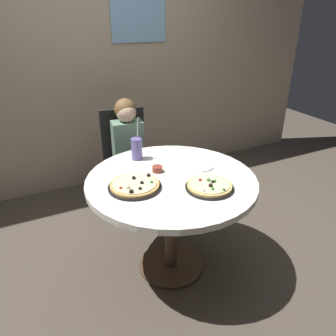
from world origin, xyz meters
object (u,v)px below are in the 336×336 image
pizza_veggie (135,185)px  soda_cup (137,149)px  plate_small (200,166)px  sauce_bowl (157,169)px  diner_child (131,168)px  dining_table (171,192)px  chair_wooden (126,155)px  pizza_cheese (210,186)px

pizza_veggie → soda_cup: 0.43m
pizza_veggie → soda_cup: soda_cup is taller
plate_small → sauce_bowl: bearing=168.0°
diner_child → sauce_bowl: (-0.04, -0.65, 0.29)m
dining_table → diner_child: (-0.01, 0.77, -0.16)m
dining_table → pizza_veggie: 0.29m
dining_table → pizza_veggie: pizza_veggie is taller
chair_wooden → plate_small: chair_wooden is taller
dining_table → diner_child: bearing=90.7°
dining_table → soda_cup: soda_cup is taller
soda_cup → sauce_bowl: (0.05, -0.26, -0.06)m
soda_cup → sauce_bowl: soda_cup is taller
sauce_bowl → diner_child: bearing=86.8°
chair_wooden → plate_small: size_ratio=5.28×
plate_small → dining_table: bearing=-167.0°
chair_wooden → pizza_cheese: 1.21m
chair_wooden → diner_child: (-0.02, -0.18, -0.05)m
pizza_veggie → soda_cup: (0.17, 0.39, 0.06)m
pizza_cheese → soda_cup: bearing=111.7°
dining_table → sauce_bowl: 0.18m
chair_wooden → sauce_bowl: bearing=-93.8°
diner_child → pizza_cheese: diner_child is taller
soda_cup → plate_small: 0.48m
dining_table → plate_small: plate_small is taller
chair_wooden → dining_table: bearing=-90.7°
chair_wooden → pizza_veggie: size_ratio=2.86×
dining_table → pizza_cheese: 0.30m
pizza_veggie → sauce_bowl: 0.26m
chair_wooden → pizza_veggie: bearing=-105.7°
diner_child → soda_cup: size_ratio=3.52×
chair_wooden → pizza_cheese: bearing=-83.3°
plate_small → chair_wooden: bearing=105.3°
soda_cup → pizza_cheese: bearing=-68.3°
pizza_cheese → soda_cup: size_ratio=0.98×
diner_child → pizza_veggie: (-0.25, -0.79, 0.28)m
chair_wooden → diner_child: 0.19m
pizza_veggie → pizza_cheese: bearing=-27.3°
diner_child → pizza_cheese: bearing=-81.0°
chair_wooden → diner_child: bearing=-96.3°
chair_wooden → pizza_cheese: chair_wooden is taller
pizza_cheese → pizza_veggie: bearing=152.7°
pizza_cheese → plate_small: pizza_cheese is taller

